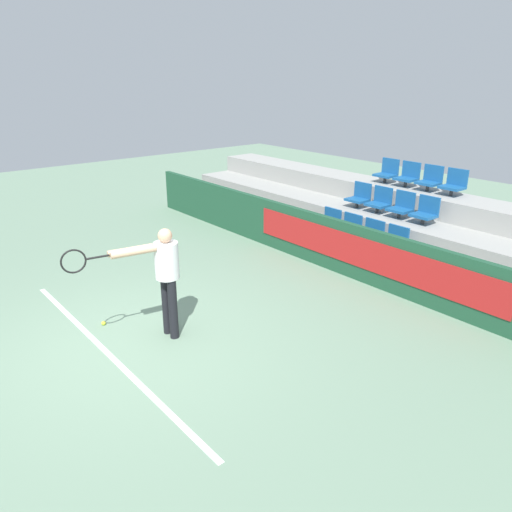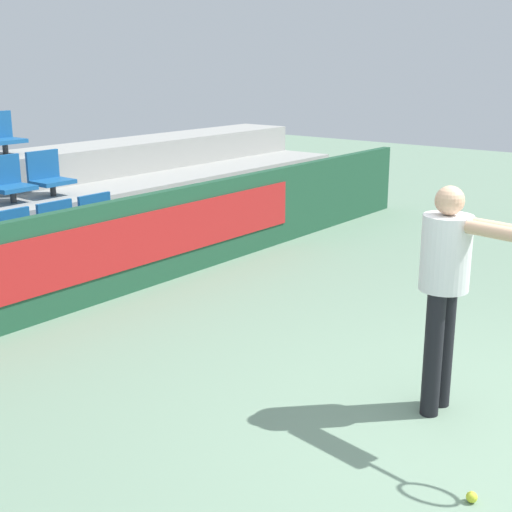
{
  "view_description": "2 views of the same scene",
  "coord_description": "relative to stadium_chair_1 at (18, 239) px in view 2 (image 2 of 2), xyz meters",
  "views": [
    {
      "loc": [
        5.95,
        -2.56,
        3.64
      ],
      "look_at": [
        0.29,
        2.11,
        0.92
      ],
      "focal_mm": 35.0,
      "sensor_mm": 36.0,
      "label": 1
    },
    {
      "loc": [
        -4.31,
        -1.27,
        2.45
      ],
      "look_at": [
        -0.09,
        2.06,
        0.95
      ],
      "focal_mm": 50.0,
      "sensor_mm": 36.0,
      "label": 2
    }
  ],
  "objects": [
    {
      "name": "ground_plane",
      "position": [
        0.27,
        -5.03,
        -0.67
      ],
      "size": [
        30.0,
        30.0,
        0.0
      ],
      "primitive_type": "plane",
      "color": "gray"
    },
    {
      "name": "barrier_wall",
      "position": [
        0.29,
        -0.66,
        -0.15
      ],
      "size": [
        12.68,
        0.14,
        1.03
      ],
      "color": "#1E4C33",
      "rests_on": "ground"
    },
    {
      "name": "bleacher_tier_front",
      "position": [
        0.27,
        -0.11,
        -0.45
      ],
      "size": [
        12.28,
        0.93,
        0.42
      ],
      "color": "#9E9E99",
      "rests_on": "ground"
    },
    {
      "name": "stadium_chair_1",
      "position": [
        0.0,
        0.0,
        0.0
      ],
      "size": [
        0.44,
        0.38,
        0.53
      ],
      "color": "#333333",
      "rests_on": "bleacher_tier_front"
    },
    {
      "name": "stadium_chair_2",
      "position": [
        0.55,
        0.0,
        0.0
      ],
      "size": [
        0.44,
        0.38,
        0.53
      ],
      "color": "#333333",
      "rests_on": "bleacher_tier_front"
    },
    {
      "name": "stadium_chair_3",
      "position": [
        1.09,
        0.0,
        0.0
      ],
      "size": [
        0.44,
        0.38,
        0.53
      ],
      "color": "#333333",
      "rests_on": "bleacher_tier_front"
    },
    {
      "name": "stadium_chair_6",
      "position": [
        0.55,
        0.93,
        0.42
      ],
      "size": [
        0.44,
        0.38,
        0.53
      ],
      "color": "#333333",
      "rests_on": "bleacher_tier_middle"
    },
    {
      "name": "stadium_chair_7",
      "position": [
        1.09,
        0.93,
        0.42
      ],
      "size": [
        0.44,
        0.38,
        0.53
      ],
      "color": "#333333",
      "rests_on": "bleacher_tier_middle"
    },
    {
      "name": "stadium_chair_11",
      "position": [
        1.09,
        1.86,
        0.85
      ],
      "size": [
        0.44,
        0.38,
        0.53
      ],
      "color": "#333333",
      "rests_on": "bleacher_tier_back"
    },
    {
      "name": "tennis_player",
      "position": [
        0.42,
        -4.49,
        0.36
      ],
      "size": [
        0.4,
        1.54,
        1.63
      ],
      "rotation": [
        0.0,
        0.0,
        -0.16
      ],
      "color": "black",
      "rests_on": "ground"
    },
    {
      "name": "tennis_ball",
      "position": [
        -0.49,
        -5.07,
        -0.63
      ],
      "size": [
        0.07,
        0.07,
        0.07
      ],
      "color": "#CCDB33",
      "rests_on": "ground"
    }
  ]
}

